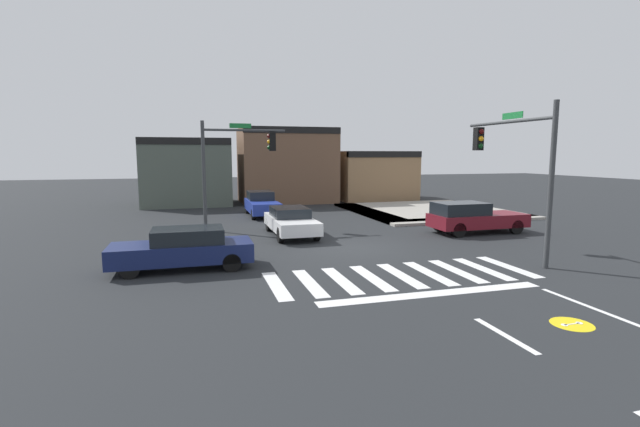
{
  "coord_description": "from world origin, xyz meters",
  "views": [
    {
      "loc": [
        -6.39,
        -17.26,
        3.88
      ],
      "look_at": [
        -1.23,
        0.7,
        1.4
      ],
      "focal_mm": 25.08,
      "sensor_mm": 36.0,
      "label": 1
    }
  ],
  "objects_px": {
    "car_navy": "(184,248)",
    "car_blue": "(262,204)",
    "car_white": "(291,221)",
    "car_maroon": "(473,217)",
    "traffic_signal_northwest": "(235,156)",
    "traffic_signal_southeast": "(516,156)"
  },
  "relations": [
    {
      "from": "traffic_signal_northwest",
      "to": "car_white",
      "type": "distance_m",
      "value": 4.66
    },
    {
      "from": "car_blue",
      "to": "car_maroon",
      "type": "distance_m",
      "value": 12.93
    },
    {
      "from": "traffic_signal_southeast",
      "to": "traffic_signal_northwest",
      "type": "height_order",
      "value": "traffic_signal_southeast"
    },
    {
      "from": "car_navy",
      "to": "car_blue",
      "type": "xyz_separation_m",
      "value": [
        4.57,
        12.6,
        0.03
      ]
    },
    {
      "from": "traffic_signal_southeast",
      "to": "car_blue",
      "type": "distance_m",
      "value": 16.18
    },
    {
      "from": "car_white",
      "to": "car_navy",
      "type": "xyz_separation_m",
      "value": [
        -4.85,
        -5.24,
        0.02
      ]
    },
    {
      "from": "traffic_signal_northwest",
      "to": "car_maroon",
      "type": "relative_size",
      "value": 1.17
    },
    {
      "from": "traffic_signal_southeast",
      "to": "car_maroon",
      "type": "bearing_deg",
      "value": -19.35
    },
    {
      "from": "car_navy",
      "to": "traffic_signal_northwest",
      "type": "bearing_deg",
      "value": -107.82
    },
    {
      "from": "car_white",
      "to": "car_maroon",
      "type": "height_order",
      "value": "car_maroon"
    },
    {
      "from": "car_navy",
      "to": "car_white",
      "type": "bearing_deg",
      "value": -132.79
    },
    {
      "from": "car_white",
      "to": "car_blue",
      "type": "bearing_deg",
      "value": -177.8
    },
    {
      "from": "car_navy",
      "to": "car_maroon",
      "type": "height_order",
      "value": "car_maroon"
    },
    {
      "from": "traffic_signal_northwest",
      "to": "car_white",
      "type": "relative_size",
      "value": 1.2
    },
    {
      "from": "car_blue",
      "to": "car_maroon",
      "type": "bearing_deg",
      "value": 44.61
    },
    {
      "from": "car_navy",
      "to": "car_blue",
      "type": "height_order",
      "value": "car_blue"
    },
    {
      "from": "car_white",
      "to": "traffic_signal_southeast",
      "type": "bearing_deg",
      "value": 46.55
    },
    {
      "from": "car_navy",
      "to": "car_maroon",
      "type": "xyz_separation_m",
      "value": [
        13.65,
        3.39,
        0.07
      ]
    },
    {
      "from": "car_navy",
      "to": "car_blue",
      "type": "relative_size",
      "value": 1.06
    },
    {
      "from": "traffic_signal_northwest",
      "to": "car_blue",
      "type": "height_order",
      "value": "traffic_signal_northwest"
    },
    {
      "from": "traffic_signal_northwest",
      "to": "car_blue",
      "type": "relative_size",
      "value": 1.26
    },
    {
      "from": "car_white",
      "to": "car_maroon",
      "type": "distance_m",
      "value": 8.99
    }
  ]
}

